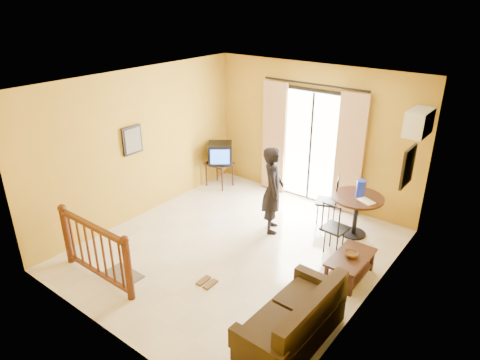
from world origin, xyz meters
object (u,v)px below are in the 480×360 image
Objects in this scene: television at (220,153)px; dining_table at (357,205)px; sofa at (295,322)px; coffee_table at (350,263)px; standing_person at (273,190)px.

dining_table is at bearing -40.91° from television.
television is 0.43× the size of sofa.
coffee_table is 0.55× the size of standing_person.
coffee_table is at bearing -58.92° from television.
television is 0.43× the size of standing_person.
television is 4.00m from coffee_table.
coffee_table is (3.72, -1.39, -0.52)m from television.
coffee_table is at bearing -140.00° from standing_person.
coffee_table is 1.61m from sofa.
standing_person is at bearing 164.28° from coffee_table.
dining_table is 0.56× the size of sofa.
coffee_table is at bearing 91.29° from sofa.
television is at bearing 31.17° from standing_person.
dining_table reaches higher than coffee_table.
television reaches higher than coffee_table.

